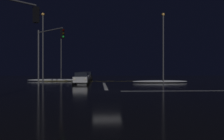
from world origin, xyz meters
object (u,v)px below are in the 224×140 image
sedan_green (87,75)px  streetlamp_left_far (61,51)px  streetlamp_right_near (163,43)px  streetlamp_left_near (43,43)px  sedan_black (87,76)px  sedan_silver (81,78)px  traffic_signal_nw (48,46)px  sedan_white (84,77)px

sedan_green → streetlamp_left_far: (-5.48, -0.54, 4.99)m
sedan_green → streetlamp_right_near: size_ratio=0.42×
streetlamp_left_near → sedan_black: bearing=62.3°
sedan_green → streetlamp_left_far: bearing=-174.3°
sedan_green → streetlamp_left_far: streetlamp_left_far is taller
sedan_green → streetlamp_left_near: streetlamp_left_near is taller
streetlamp_right_near → streetlamp_left_far: 23.57m
sedan_green → streetlamp_right_near: streetlamp_right_near is taller
sedan_silver → streetlamp_left_far: bearing=106.8°
traffic_signal_nw → streetlamp_left_far: (-2.09, 22.59, 1.17)m
sedan_white → sedan_silver: bearing=-89.2°
streetlamp_left_far → sedan_black: bearing=-43.3°
sedan_white → streetlamp_left_far: (-5.51, 11.96, 4.99)m
sedan_silver → streetlamp_left_near: streetlamp_left_near is taller
sedan_white → sedan_black: size_ratio=1.00×
sedan_black → streetlamp_left_near: streetlamp_left_near is taller
sedan_black → sedan_green: (-0.15, 5.84, 0.00)m
streetlamp_right_near → streetlamp_left_near: (-17.31, 0.00, -0.10)m
streetlamp_right_near → sedan_green: bearing=125.6°
sedan_white → streetlamp_left_far: bearing=114.8°
sedan_black → sedan_silver: bearing=-90.1°
sedan_white → traffic_signal_nw: 11.81m
streetlamp_left_near → streetlamp_left_far: (0.00, 16.00, 0.09)m
sedan_silver → streetlamp_left_near: size_ratio=0.43×
sedan_black → sedan_white: bearing=-90.9°
streetlamp_right_near → streetlamp_left_near: 17.31m
sedan_white → streetlamp_left_far: streetlamp_left_far is taller
sedan_white → sedan_green: same height
sedan_silver → traffic_signal_nw: bearing=-131.3°
sedan_black → sedan_green: bearing=91.4°
sedan_black → traffic_signal_nw: size_ratio=0.65×
streetlamp_right_near → sedan_black: bearing=137.5°
sedan_green → sedan_black: bearing=-88.6°
sedan_silver → streetlamp_left_far: streetlamp_left_far is taller
traffic_signal_nw → streetlamp_right_near: streetlamp_right_near is taller
sedan_green → streetlamp_left_far: size_ratio=0.43×
sedan_black → streetlamp_left_far: (-5.62, 5.29, 4.99)m
sedan_white → traffic_signal_nw: traffic_signal_nw is taller
sedan_white → sedan_black: same height
sedan_green → traffic_signal_nw: bearing=-98.3°
sedan_silver → traffic_signal_nw: traffic_signal_nw is taller
sedan_silver → sedan_white: size_ratio=1.00×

